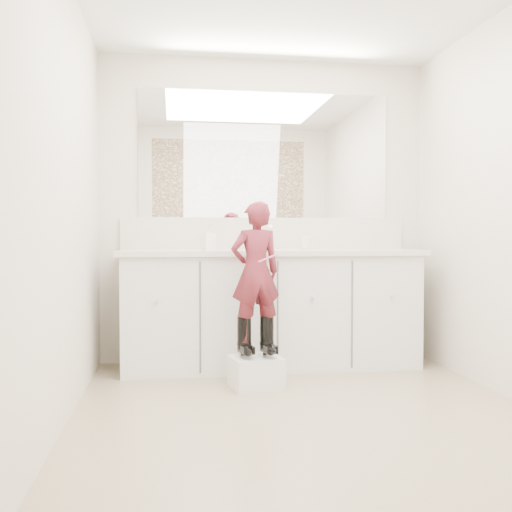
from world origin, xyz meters
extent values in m
plane|color=#807154|center=(0.00, 0.00, 0.00)|extent=(3.00, 3.00, 0.00)
plane|color=beige|center=(0.00, 1.50, 1.20)|extent=(2.60, 0.00, 2.60)
plane|color=beige|center=(0.00, -1.50, 1.20)|extent=(2.60, 0.00, 2.60)
plane|color=beige|center=(-1.30, 0.00, 1.20)|extent=(0.00, 3.00, 3.00)
cube|color=silver|center=(0.00, 1.23, 0.42)|extent=(2.20, 0.55, 0.85)
cube|color=beige|center=(0.00, 1.21, 0.87)|extent=(2.28, 0.58, 0.04)
cube|color=beige|center=(0.00, 1.49, 1.02)|extent=(2.28, 0.03, 0.25)
cube|color=white|center=(0.00, 1.49, 1.64)|extent=(2.00, 0.02, 1.00)
cube|color=#472819|center=(0.00, -1.49, 1.65)|extent=(2.00, 0.01, 1.20)
cylinder|color=silver|center=(0.00, 1.38, 0.94)|extent=(0.08, 0.08, 0.10)
imported|color=#F2EBC1|center=(0.27, 1.26, 0.94)|extent=(0.11, 0.11, 0.10)
imported|color=silver|center=(-0.47, 1.25, 0.98)|extent=(0.11, 0.11, 0.19)
cube|color=white|center=(-0.20, 0.63, 0.10)|extent=(0.36, 0.32, 0.20)
imported|color=#9E3043|center=(-0.20, 0.65, 0.76)|extent=(0.37, 0.28, 0.91)
cylinder|color=#E85A9E|center=(-0.13, 0.57, 0.85)|extent=(0.14, 0.04, 0.06)
camera|label=1|loc=(-0.74, -3.03, 0.99)|focal=40.00mm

